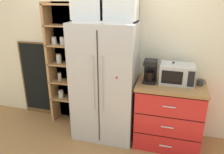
% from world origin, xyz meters
% --- Properties ---
extents(ground_plane, '(10.76, 10.76, 0.00)m').
position_xyz_m(ground_plane, '(0.00, 0.00, 0.00)').
color(ground_plane, '#9E7042').
extents(wall_back_cream, '(5.06, 0.10, 2.55)m').
position_xyz_m(wall_back_cream, '(0.00, 0.40, 1.27)').
color(wall_back_cream, silver).
rests_on(wall_back_cream, ground).
extents(refrigerator, '(0.88, 0.64, 1.70)m').
position_xyz_m(refrigerator, '(0.00, 0.04, 0.85)').
color(refrigerator, '#B7BABF').
rests_on(refrigerator, ground).
extents(pantry_shelf_column, '(0.55, 0.29, 1.94)m').
position_xyz_m(pantry_shelf_column, '(-0.74, 0.28, 0.99)').
color(pantry_shelf_column, brown).
rests_on(pantry_shelf_column, ground).
extents(counter_cabinet, '(0.90, 0.63, 0.92)m').
position_xyz_m(counter_cabinet, '(0.92, 0.05, 0.46)').
color(counter_cabinet, red).
rests_on(counter_cabinet, ground).
extents(microwave, '(0.44, 0.33, 0.26)m').
position_xyz_m(microwave, '(0.98, 0.10, 1.05)').
color(microwave, '#B7BABF').
rests_on(microwave, counter_cabinet).
extents(coffee_maker, '(0.17, 0.20, 0.31)m').
position_xyz_m(coffee_maker, '(0.63, 0.06, 1.07)').
color(coffee_maker, black).
rests_on(coffee_maker, counter_cabinet).
extents(mug_charcoal, '(0.12, 0.08, 0.08)m').
position_xyz_m(mug_charcoal, '(1.28, 0.09, 0.96)').
color(mug_charcoal, '#2D2D33').
rests_on(mug_charcoal, counter_cabinet).
extents(bottle_cobalt, '(0.07, 0.07, 0.28)m').
position_xyz_m(bottle_cobalt, '(0.92, 0.14, 1.04)').
color(bottle_cobalt, navy).
rests_on(bottle_cobalt, counter_cabinet).
extents(bottle_amber, '(0.06, 0.06, 0.25)m').
position_xyz_m(bottle_amber, '(0.92, 0.02, 1.03)').
color(bottle_amber, brown).
rests_on(bottle_amber, counter_cabinet).
extents(chalkboard_menu, '(0.60, 0.04, 1.30)m').
position_xyz_m(chalkboard_menu, '(-1.33, 0.33, 0.66)').
color(chalkboard_menu, brown).
rests_on(chalkboard_menu, ground).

